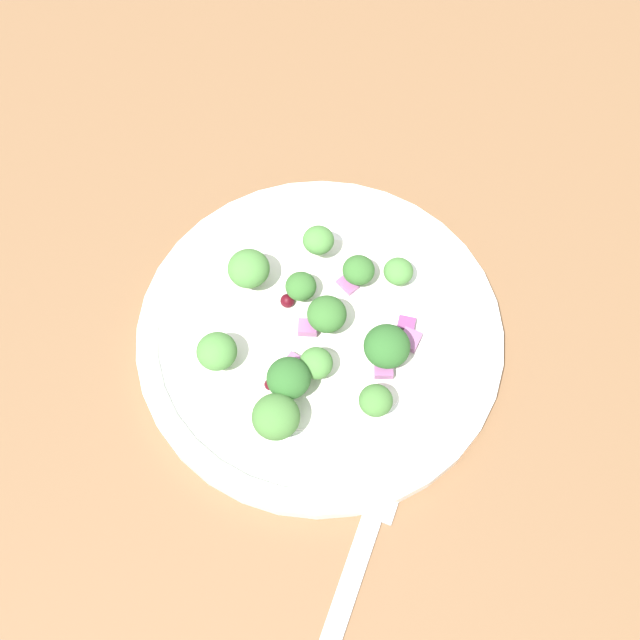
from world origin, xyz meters
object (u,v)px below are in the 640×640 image
object	(u,v)px
broccoli_floret_1	(276,417)
broccoli_floret_2	(318,241)
fork	(347,592)
broccoli_floret_0	(289,379)
plate	(320,333)

from	to	relation	value
broccoli_floret_1	broccoli_floret_2	size ratio (longest dim) A/B	1.38
broccoli_floret_2	fork	xyz separation A→B (cm)	(-10.49, -19.20, -2.89)
broccoli_floret_0	broccoli_floret_2	bearing A→B (deg)	46.81
broccoli_floret_0	fork	bearing A→B (deg)	-106.94
plate	broccoli_floret_2	bearing A→B (deg)	58.14
plate	broccoli_floret_2	size ratio (longest dim) A/B	11.28
broccoli_floret_0	broccoli_floret_2	world-z (taller)	broccoli_floret_0
broccoli_floret_2	fork	world-z (taller)	broccoli_floret_2
broccoli_floret_0	plate	bearing A→B (deg)	32.84
broccoli_floret_1	broccoli_floret_2	bearing A→B (deg)	45.61
broccoli_floret_0	fork	xyz separation A→B (cm)	(-3.62, -11.87, -2.95)
broccoli_floret_1	fork	world-z (taller)	broccoli_floret_1
broccoli_floret_1	fork	size ratio (longest dim) A/B	0.18
plate	broccoli_floret_1	distance (cm)	7.51
plate	broccoli_floret_1	size ratio (longest dim) A/B	8.20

